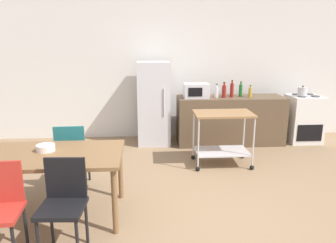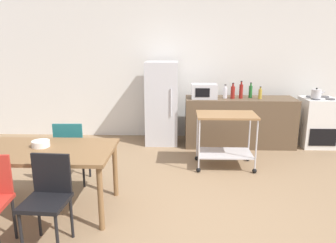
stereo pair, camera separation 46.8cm
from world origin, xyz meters
name	(u,v)px [view 2 (the right image)]	position (x,y,z in m)	size (l,w,h in m)	color
ground_plane	(197,216)	(0.00, 0.00, 0.00)	(12.00, 12.00, 0.00)	#8C7051
back_wall	(191,65)	(0.00, 3.20, 1.45)	(8.40, 0.12, 2.90)	silver
kitchen_counter	(239,122)	(0.90, 2.60, 0.45)	(2.00, 0.64, 0.90)	brown
dining_table	(47,156)	(-1.71, 0.08, 0.67)	(1.50, 0.90, 0.75)	brown
chair_black	(48,195)	(-1.46, -0.55, 0.52)	(0.42, 0.42, 0.89)	black
chair_teal	(72,148)	(-1.67, 0.79, 0.52)	(0.41, 0.41, 0.89)	#1E666B
stove_oven	(317,122)	(2.35, 2.62, 0.45)	(0.60, 0.61, 0.92)	white
refrigerator	(162,103)	(-0.55, 2.70, 0.78)	(0.60, 0.63, 1.55)	silver
kitchen_cart	(226,132)	(0.50, 1.50, 0.57)	(0.91, 0.57, 0.85)	olive
microwave	(204,91)	(0.23, 2.56, 1.03)	(0.46, 0.35, 0.26)	silver
bottle_hot_sauce	(225,93)	(0.61, 2.57, 1.00)	(0.08, 0.08, 0.25)	silver
bottle_wine	(233,92)	(0.75, 2.54, 1.02)	(0.08, 0.08, 0.29)	maroon
bottle_olive_oil	(241,91)	(0.90, 2.56, 1.03)	(0.07, 0.07, 0.32)	maroon
bottle_sparkling_water	(250,91)	(1.08, 2.62, 1.02)	(0.06, 0.06, 0.28)	#1E6628
bottle_sesame_oil	(260,94)	(1.24, 2.53, 0.99)	(0.06, 0.06, 0.22)	gold
fruit_bowl	(41,144)	(-1.81, 0.17, 0.79)	(0.20, 0.20, 0.07)	white
kettle	(316,94)	(2.23, 2.52, 1.00)	(0.24, 0.17, 0.19)	silver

